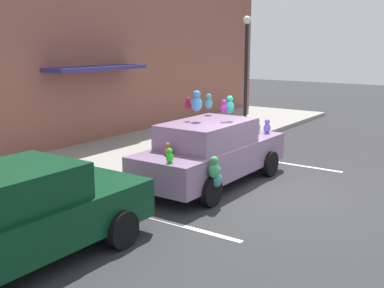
{
  "coord_description": "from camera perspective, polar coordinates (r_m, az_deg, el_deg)",
  "views": [
    {
      "loc": [
        -9.42,
        -4.43,
        3.34
      ],
      "look_at": [
        -0.13,
        2.07,
        0.9
      ],
      "focal_mm": 44.38,
      "sensor_mm": 36.0,
      "label": 1
    }
  ],
  "objects": [
    {
      "name": "ground_plane",
      "position": [
        10.93,
        9.36,
        -5.81
      ],
      "size": [
        60.0,
        60.0,
        0.0
      ],
      "primitive_type": "plane",
      "color": "#2D2D30"
    },
    {
      "name": "sidewalk",
      "position": [
        13.72,
        -9.77,
        -1.8
      ],
      "size": [
        24.0,
        4.0,
        0.15
      ],
      "primitive_type": "cube",
      "color": "gray",
      "rests_on": "ground"
    },
    {
      "name": "storefront_building",
      "position": [
        14.93,
        -16.16,
        11.11
      ],
      "size": [
        24.0,
        1.25,
        6.4
      ],
      "color": "brown",
      "rests_on": "ground"
    },
    {
      "name": "parking_stripe_front",
      "position": [
        13.67,
        10.47,
        -2.19
      ],
      "size": [
        0.12,
        3.6,
        0.01
      ],
      "primitive_type": "cube",
      "color": "silver",
      "rests_on": "ground"
    },
    {
      "name": "parking_stripe_rear",
      "position": [
        9.24,
        -3.89,
        -9.07
      ],
      "size": [
        0.12,
        3.6,
        0.01
      ],
      "primitive_type": "cube",
      "color": "silver",
      "rests_on": "ground"
    },
    {
      "name": "plush_covered_car",
      "position": [
        11.24,
        2.35,
        -0.91
      ],
      "size": [
        4.47,
        1.98,
        2.26
      ],
      "color": "gray",
      "rests_on": "ground"
    },
    {
      "name": "parked_sedan_behind",
      "position": [
        7.59,
        -21.01,
        -8.34
      ],
      "size": [
        4.52,
        1.91,
        1.54
      ],
      "color": "#0A381E",
      "rests_on": "ground"
    },
    {
      "name": "teddy_bear_on_sidewalk",
      "position": [
        10.29,
        -17.6,
        -4.73
      ],
      "size": [
        0.34,
        0.29,
        0.66
      ],
      "color": "#9E723D",
      "rests_on": "sidewalk"
    },
    {
      "name": "street_lamp_post",
      "position": [
        16.62,
        6.53,
        9.6
      ],
      "size": [
        0.28,
        0.28,
        4.06
      ],
      "color": "black",
      "rests_on": "sidewalk"
    }
  ]
}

